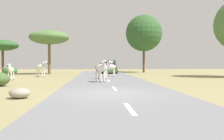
{
  "coord_description": "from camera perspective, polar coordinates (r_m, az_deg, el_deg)",
  "views": [
    {
      "loc": [
        -0.76,
        -11.4,
        1.45
      ],
      "look_at": [
        0.51,
        7.2,
        0.91
      ],
      "focal_mm": 39.41,
      "sensor_mm": 36.0,
      "label": 1
    }
  ],
  "objects": [
    {
      "name": "zebra_2",
      "position": [
        25.21,
        -0.56,
        0.66
      ],
      "size": [
        1.68,
        0.69,
        1.61
      ],
      "rotation": [
        0.0,
        0.0,
        1.34
      ],
      "color": "silver",
      "rests_on": "road"
    },
    {
      "name": "lane_markings",
      "position": [
        10.55,
        1.82,
        -5.96
      ],
      "size": [
        0.16,
        56.0,
        0.01
      ],
      "color": "silver",
      "rests_on": "road"
    },
    {
      "name": "road",
      "position": [
        11.54,
        1.32,
        -5.44
      ],
      "size": [
        6.0,
        64.0,
        0.05
      ],
      "primitive_type": "cube",
      "color": "slate",
      "rests_on": "ground_plane"
    },
    {
      "name": "zebra_0",
      "position": [
        17.99,
        -2.6,
        0.35
      ],
      "size": [
        0.97,
        1.66,
        1.66
      ],
      "rotation": [
        0.0,
        0.0,
        3.56
      ],
      "color": "silver",
      "rests_on": "road"
    },
    {
      "name": "ground_plane",
      "position": [
        11.52,
        -0.09,
        -5.57
      ],
      "size": [
        90.0,
        90.0,
        0.0
      ],
      "primitive_type": "plane",
      "color": "#8E8456"
    },
    {
      "name": "tree_2",
      "position": [
        37.96,
        7.39,
        8.45
      ],
      "size": [
        5.51,
        5.51,
        8.72
      ],
      "color": "brown",
      "rests_on": "ground_plane"
    },
    {
      "name": "car_0",
      "position": [
        33.21,
        -0.73,
        0.62
      ],
      "size": [
        2.07,
        4.37,
        1.74
      ],
      "rotation": [
        0.0,
        0.0,
        0.02
      ],
      "color": "#476B38",
      "rests_on": "road"
    },
    {
      "name": "zebra_3",
      "position": [
        21.28,
        -2.07,
        0.53
      ],
      "size": [
        1.66,
        0.92,
        1.65
      ],
      "rotation": [
        0.0,
        0.0,
        4.33
      ],
      "color": "silver",
      "rests_on": "road"
    },
    {
      "name": "bush_4",
      "position": [
        31.57,
        -22.56,
        -0.19
      ],
      "size": [
        1.66,
        1.5,
        1.0
      ],
      "primitive_type": "ellipsoid",
      "color": "#386633",
      "rests_on": "ground_plane"
    },
    {
      "name": "zebra_1",
      "position": [
        26.05,
        -16.1,
        0.58
      ],
      "size": [
        1.53,
        1.24,
        1.66
      ],
      "rotation": [
        0.0,
        0.0,
        4.08
      ],
      "color": "silver",
      "rests_on": "ground_plane"
    },
    {
      "name": "zebra_4",
      "position": [
        22.18,
        -22.45,
        -0.03
      ],
      "size": [
        0.44,
        1.51,
        1.42
      ],
      "rotation": [
        0.0,
        0.0,
        3.19
      ],
      "color": "silver",
      "rests_on": "ground_plane"
    },
    {
      "name": "rock_0",
      "position": [
        10.76,
        -20.62,
        -5.02
      ],
      "size": [
        0.83,
        0.84,
        0.44
      ],
      "primitive_type": "ellipsoid",
      "color": "gray",
      "rests_on": "ground_plane"
    },
    {
      "name": "tree_1",
      "position": [
        32.77,
        -14.37,
        7.29
      ],
      "size": [
        5.04,
        5.04,
        5.6
      ],
      "color": "brown",
      "rests_on": "ground_plane"
    },
    {
      "name": "tree_4",
      "position": [
        37.53,
        -24.05,
        5.23
      ],
      "size": [
        4.3,
        4.3,
        4.66
      ],
      "color": "brown",
      "rests_on": "ground_plane"
    }
  ]
}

